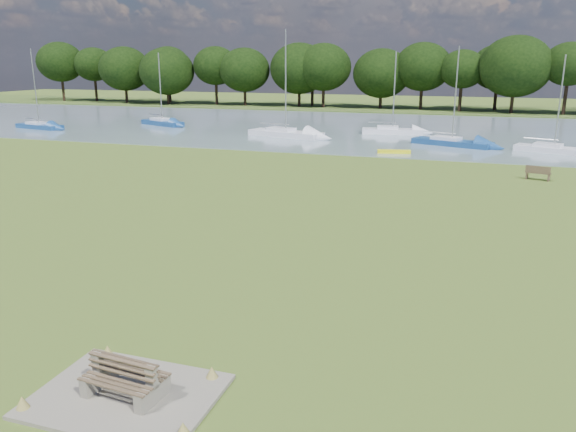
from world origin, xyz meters
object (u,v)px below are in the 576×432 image
(riverbank_bench, at_px, (538,173))
(sailboat_0, at_px, (285,131))
(sailboat_2, at_px, (162,121))
(kayak, at_px, (394,152))
(sailboat_8, at_px, (553,147))
(bench_pair, at_px, (125,379))
(sailboat_3, at_px, (451,140))
(sailboat_6, at_px, (392,129))
(sailboat_4, at_px, (39,125))

(riverbank_bench, distance_m, sailboat_0, 27.92)
(riverbank_bench, bearing_deg, sailboat_2, 169.14)
(kayak, height_order, sailboat_8, sailboat_8)
(sailboat_0, xyz_separation_m, sailboat_2, (-17.84, 5.46, -0.00))
(bench_pair, bearing_deg, sailboat_8, 77.51)
(sailboat_0, xyz_separation_m, sailboat_8, (25.40, -2.87, -0.07))
(riverbank_bench, height_order, sailboat_3, sailboat_3)
(riverbank_bench, distance_m, kayak, 13.42)
(sailboat_6, bearing_deg, sailboat_3, -55.94)
(sailboat_6, bearing_deg, riverbank_bench, -68.29)
(bench_pair, height_order, kayak, bench_pair)
(riverbank_bench, height_order, kayak, riverbank_bench)
(sailboat_6, bearing_deg, sailboat_4, -177.76)
(sailboat_3, bearing_deg, kayak, -104.19)
(kayak, relative_size, sailboat_2, 0.32)
(bench_pair, height_order, sailboat_6, sailboat_6)
(bench_pair, distance_m, sailboat_4, 60.12)
(sailboat_4, bearing_deg, sailboat_2, 44.78)
(sailboat_0, xyz_separation_m, sailboat_4, (-29.67, -2.21, -0.06))
(sailboat_6, bearing_deg, kayak, -89.97)
(sailboat_2, bearing_deg, sailboat_4, -123.56)
(bench_pair, distance_m, sailboat_2, 59.24)
(bench_pair, bearing_deg, sailboat_2, 125.06)
(sailboat_0, bearing_deg, sailboat_2, 178.65)
(sailboat_0, bearing_deg, kayak, -15.71)
(bench_pair, relative_size, riverbank_bench, 1.19)
(riverbank_bench, height_order, sailboat_0, sailboat_0)
(riverbank_bench, xyz_separation_m, kayak, (-10.65, 8.15, -0.30))
(sailboat_6, xyz_separation_m, sailboat_8, (15.11, -8.63, -0.06))
(kayak, relative_size, sailboat_4, 0.31)
(riverbank_bench, xyz_separation_m, sailboat_6, (-12.78, 21.49, 0.08))
(sailboat_2, bearing_deg, riverbank_bench, -3.89)
(riverbank_bench, relative_size, sailboat_0, 0.15)
(sailboat_2, distance_m, sailboat_4, 14.10)
(riverbank_bench, xyz_separation_m, sailboat_8, (2.33, 12.86, 0.01))
(sailboat_8, bearing_deg, sailboat_3, -171.33)
(sailboat_2, xyz_separation_m, sailboat_8, (43.24, -8.32, -0.07))
(riverbank_bench, relative_size, sailboat_6, 0.19)
(kayak, bearing_deg, sailboat_6, 86.83)
(sailboat_6, bearing_deg, sailboat_0, -159.80)
(kayak, bearing_deg, sailboat_4, 160.50)
(riverbank_bench, bearing_deg, sailboat_0, 162.24)
(sailboat_0, distance_m, sailboat_3, 16.87)
(riverbank_bench, xyz_separation_m, sailboat_0, (-23.07, 15.73, 0.09))
(riverbank_bench, distance_m, sailboat_6, 25.00)
(sailboat_0, bearing_deg, sailboat_8, 9.23)
(bench_pair, height_order, sailboat_0, sailboat_0)
(sailboat_0, distance_m, sailboat_6, 11.79)
(bench_pair, bearing_deg, sailboat_4, 138.61)
(riverbank_bench, relative_size, sailboat_4, 0.18)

